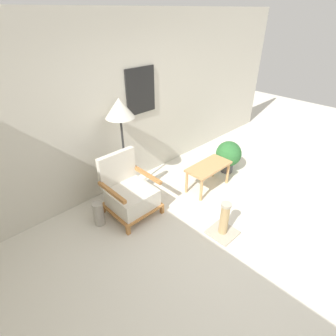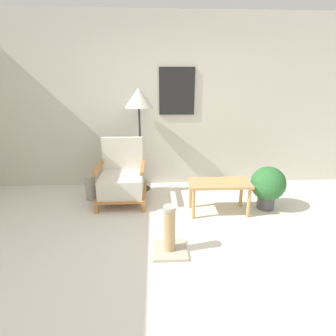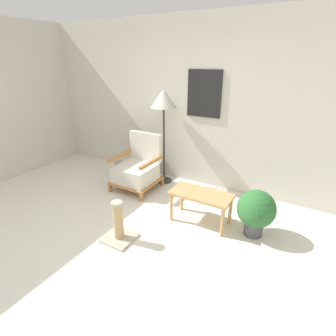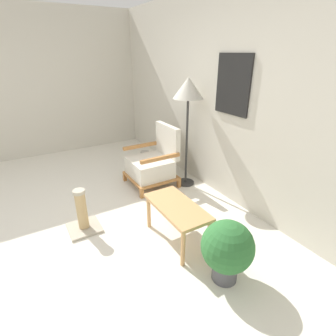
% 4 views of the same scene
% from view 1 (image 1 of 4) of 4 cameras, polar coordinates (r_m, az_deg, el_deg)
% --- Properties ---
extents(ground_plane, '(14.00, 14.00, 0.00)m').
position_cam_1_polar(ground_plane, '(3.70, 15.59, -16.25)').
color(ground_plane, silver).
extents(wall_back, '(8.00, 0.09, 2.70)m').
position_cam_1_polar(wall_back, '(4.29, -8.88, 13.21)').
color(wall_back, beige).
rests_on(wall_back, ground_plane).
extents(armchair, '(0.68, 0.68, 0.91)m').
position_cam_1_polar(armchair, '(3.91, -8.36, -5.41)').
color(armchair, '#B2753D').
rests_on(armchair, ground_plane).
extents(floor_lamp, '(0.43, 0.43, 1.61)m').
position_cam_1_polar(floor_lamp, '(3.87, -10.43, 11.79)').
color(floor_lamp, '#2D2D2D').
rests_on(floor_lamp, ground_plane).
extents(coffee_table, '(0.80, 0.39, 0.44)m').
position_cam_1_polar(coffee_table, '(4.43, 8.82, -0.22)').
color(coffee_table, tan).
rests_on(coffee_table, ground_plane).
extents(vase, '(0.15, 0.15, 0.37)m').
position_cam_1_polar(vase, '(3.89, -14.87, -9.57)').
color(vase, '#9E998E').
rests_on(vase, ground_plane).
extents(potted_plant, '(0.47, 0.47, 0.61)m').
position_cam_1_polar(potted_plant, '(4.98, 13.02, 2.81)').
color(potted_plant, '#4C4C51').
rests_on(potted_plant, ground_plane).
extents(scratching_post, '(0.36, 0.36, 0.52)m').
position_cam_1_polar(scratching_post, '(3.69, 12.03, -11.68)').
color(scratching_post, '#B2A893').
rests_on(scratching_post, ground_plane).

